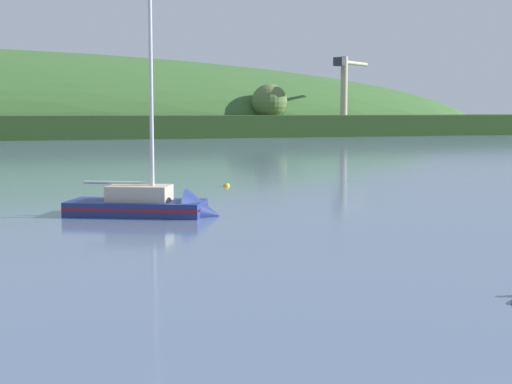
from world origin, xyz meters
The scene contains 3 objects.
dockside_crane centered at (70.69, 178.76, 10.43)m, with size 14.32×12.25×20.72m.
sailboat_near_mooring centered at (-1.61, 36.96, 0.28)m, with size 9.54×6.50×15.41m.
mooring_buoy_off_fishing_boat centered at (6.63, 52.41, 0.00)m, with size 0.56×0.56×0.64m.
Camera 1 is at (-7.96, -6.40, 6.11)m, focal length 51.95 mm.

